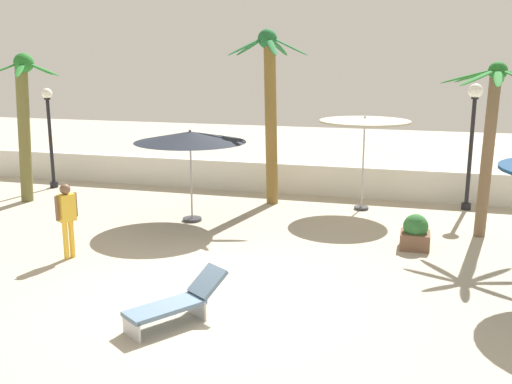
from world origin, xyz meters
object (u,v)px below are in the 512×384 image
at_px(palm_tree_3, 270,100).
at_px(patio_umbrella_1, 190,137).
at_px(lamp_post_0, 473,126).
at_px(planter, 415,233).
at_px(guest_0, 67,213).
at_px(lamp_post_1, 50,127).
at_px(lounge_chair_0, 177,302).
at_px(patio_umbrella_0, 365,125).
at_px(palm_tree_2, 24,112).
at_px(palm_tree_1, 491,124).

bearing_deg(palm_tree_3, patio_umbrella_1, -121.89).
height_order(lamp_post_0, planter, lamp_post_0).
height_order(palm_tree_3, guest_0, palm_tree_3).
xyz_separation_m(lamp_post_0, planter, (-1.46, -4.23, -2.16)).
relative_size(lamp_post_1, guest_0, 1.99).
bearing_deg(planter, lounge_chair_0, -126.43).
bearing_deg(lamp_post_1, patio_umbrella_1, -23.46).
xyz_separation_m(patio_umbrella_0, lamp_post_1, (-10.82, 0.19, -0.43)).
relative_size(lounge_chair_0, guest_0, 1.06).
bearing_deg(planter, guest_0, -159.62).
bearing_deg(patio_umbrella_1, patio_umbrella_0, 29.54).
bearing_deg(patio_umbrella_1, guest_0, -112.90).
bearing_deg(palm_tree_2, lounge_chair_0, -41.23).
height_order(patio_umbrella_0, lamp_post_0, lamp_post_0).
bearing_deg(patio_umbrella_1, lamp_post_0, 23.98).
distance_m(palm_tree_3, planter, 6.36).
distance_m(palm_tree_1, palm_tree_3, 6.49).
xyz_separation_m(patio_umbrella_0, palm_tree_2, (-10.31, -1.79, 0.29)).
bearing_deg(lamp_post_1, palm_tree_2, -75.63).
height_order(patio_umbrella_1, palm_tree_2, palm_tree_2).
distance_m(patio_umbrella_1, palm_tree_2, 5.88).
bearing_deg(palm_tree_2, patio_umbrella_0, 9.83).
distance_m(patio_umbrella_0, patio_umbrella_1, 5.18).
bearing_deg(guest_0, lamp_post_0, 37.77).
xyz_separation_m(palm_tree_2, lamp_post_1, (-0.51, 1.97, -0.72)).
relative_size(patio_umbrella_1, planter, 3.65).
height_order(guest_0, planter, guest_0).
bearing_deg(lounge_chair_0, palm_tree_2, 138.77).
bearing_deg(planter, palm_tree_1, 41.52).
bearing_deg(palm_tree_2, palm_tree_3, 13.79).
relative_size(palm_tree_2, lounge_chair_0, 2.50).
xyz_separation_m(palm_tree_3, lamp_post_1, (-7.92, 0.15, -1.12)).
distance_m(palm_tree_2, guest_0, 6.42).
bearing_deg(lounge_chair_0, patio_umbrella_1, 109.17).
xyz_separation_m(palm_tree_3, lamp_post_0, (5.97, 0.78, -0.71)).
distance_m(guest_0, planter, 8.23).
height_order(palm_tree_3, lamp_post_1, palm_tree_3).
distance_m(lamp_post_0, lamp_post_1, 13.91).
distance_m(lounge_chair_0, planter, 6.66).
relative_size(palm_tree_1, palm_tree_2, 0.95).
bearing_deg(patio_umbrella_0, palm_tree_2, -170.17).
bearing_deg(lamp_post_1, palm_tree_3, -1.11).
relative_size(patio_umbrella_1, lamp_post_1, 0.89).
relative_size(patio_umbrella_0, palm_tree_3, 0.53).
relative_size(patio_umbrella_1, lamp_post_0, 0.82).
bearing_deg(planter, lamp_post_0, 70.97).
bearing_deg(palm_tree_1, guest_0, -155.15).
relative_size(palm_tree_2, lamp_post_1, 1.34).
bearing_deg(palm_tree_2, guest_0, -46.60).
height_order(patio_umbrella_0, planter, patio_umbrella_0).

